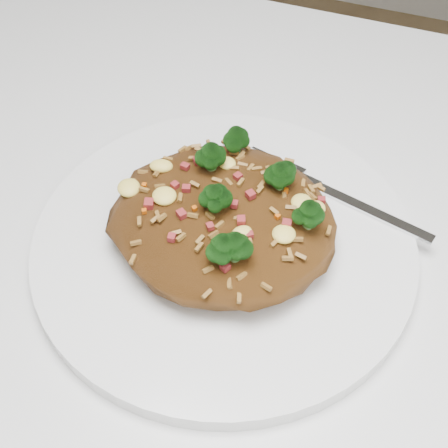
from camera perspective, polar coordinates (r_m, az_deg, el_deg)
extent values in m
cube|color=silver|center=(0.45, -0.78, -9.05)|extent=(1.20, 0.80, 0.04)
cylinder|color=white|center=(0.46, 0.00, -1.77)|extent=(0.28, 0.28, 0.01)
ellipsoid|color=brown|center=(0.44, 0.00, 0.37)|extent=(0.16, 0.15, 0.04)
ellipsoid|color=#0A3407|center=(0.47, 1.12, 7.79)|extent=(0.02, 0.02, 0.02)
ellipsoid|color=#0A3407|center=(0.39, -0.08, -2.24)|extent=(0.02, 0.02, 0.02)
ellipsoid|color=#0A3407|center=(0.41, -0.85, 2.45)|extent=(0.02, 0.02, 0.02)
ellipsoid|color=#0A3407|center=(0.43, 5.19, 4.43)|extent=(0.02, 0.02, 0.02)
ellipsoid|color=#0A3407|center=(0.39, 1.02, -2.02)|extent=(0.02, 0.02, 0.02)
ellipsoid|color=#0A3407|center=(0.44, -1.16, 6.21)|extent=(0.02, 0.02, 0.02)
ellipsoid|color=#0A3407|center=(0.42, 7.76, 0.98)|extent=(0.02, 0.02, 0.02)
cube|color=silver|center=(0.48, 14.97, 0.32)|extent=(0.10, 0.03, 0.00)
cube|color=silver|center=(0.50, 5.07, 5.08)|extent=(0.04, 0.03, 0.00)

